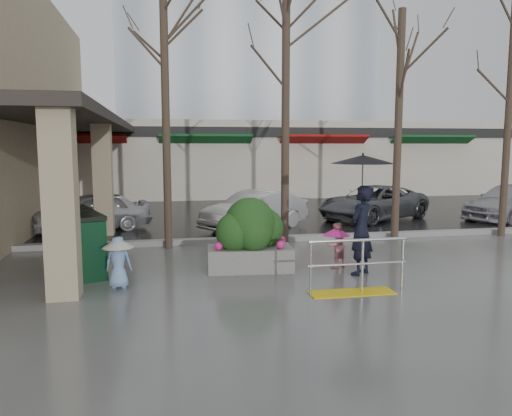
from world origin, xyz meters
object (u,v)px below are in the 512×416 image
object	(u,v)px
child_pink	(336,242)
car_b	(255,210)
handrail	(355,273)
tree_midwest	(286,51)
tree_mideast	(400,69)
news_boxes	(83,240)
car_c	(373,203)
planter	(250,235)
car_d	(509,202)
car_a	(91,211)
tree_east	(512,54)
woman	(362,206)
tree_west	(164,53)
child_blue	(118,257)

from	to	relation	value
child_pink	car_b	distance (m)	5.49
handrail	child_pink	distance (m)	1.99
tree_midwest	tree_mideast	size ratio (longest dim) A/B	1.08
news_boxes	car_c	world-z (taller)	news_boxes
planter	car_d	size ratio (longest dim) A/B	0.44
handrail	tree_midwest	world-z (taller)	tree_midwest
car_a	handrail	bearing A→B (deg)	18.76
tree_east	tree_mideast	bearing A→B (deg)	180.00
planter	tree_east	bearing A→B (deg)	18.18
woman	car_c	world-z (taller)	woman
tree_mideast	news_boxes	size ratio (longest dim) A/B	2.69
tree_west	child_blue	bearing A→B (deg)	-105.26
tree_midwest	car_d	bearing A→B (deg)	18.27
child_blue	news_boxes	distance (m)	1.81
tree_mideast	tree_midwest	bearing A→B (deg)	180.00
handrail	news_boxes	bearing A→B (deg)	152.23
car_a	car_b	bearing A→B (deg)	66.04
car_a	tree_west	bearing A→B (deg)	19.77
tree_mideast	woman	size ratio (longest dim) A/B	2.52
tree_west	child_blue	xyz separation A→B (m)	(-0.99, -3.63, -4.47)
car_c	car_a	bearing A→B (deg)	-114.70
handrail	car_a	size ratio (longest dim) A/B	0.51
tree_mideast	tree_east	world-z (taller)	tree_east
tree_west	car_a	bearing A→B (deg)	126.70
tree_mideast	tree_east	size ratio (longest dim) A/B	0.90
handrail	planter	size ratio (longest dim) A/B	0.99
handrail	car_b	distance (m)	7.39
tree_east	car_c	bearing A→B (deg)	122.49
child_pink	car_a	xyz separation A→B (m)	(-6.08, 6.06, 0.04)
woman	child_pink	bearing A→B (deg)	-106.60
woman	car_d	xyz separation A→B (m)	(8.64, 6.64, -0.85)
woman	child_blue	bearing A→B (deg)	-39.41
news_boxes	child_blue	bearing A→B (deg)	-80.16
tree_mideast	woman	distance (m)	5.50
tree_east	planter	bearing A→B (deg)	-161.82
planter	woman	bearing A→B (deg)	-20.16
tree_west	tree_mideast	xyz separation A→B (m)	(6.50, 0.00, -0.22)
car_d	woman	bearing A→B (deg)	-77.40
handrail	car_c	world-z (taller)	car_c
child_blue	car_d	xyz separation A→B (m)	(13.61, 6.74, 0.02)
child_pink	child_blue	xyz separation A→B (m)	(-4.67, -0.78, 0.02)
tree_midwest	woman	world-z (taller)	tree_midwest
woman	child_blue	world-z (taller)	woman
tree_west	car_a	distance (m)	5.99
woman	news_boxes	distance (m)	6.09
woman	car_a	distance (m)	9.32
tree_mideast	car_a	world-z (taller)	tree_mideast
tree_west	car_c	size ratio (longest dim) A/B	1.50
tree_east	planter	size ratio (longest dim) A/B	3.76
tree_mideast	news_boxes	distance (m)	9.58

